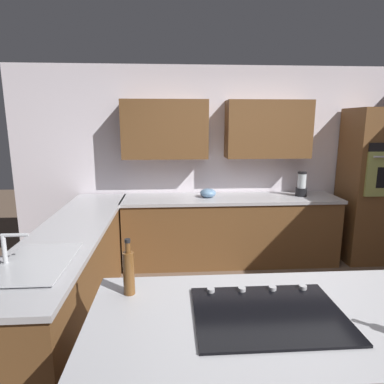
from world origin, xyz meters
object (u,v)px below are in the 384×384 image
Objects in this scene: mixing_bowl at (208,193)px; oil_bottle at (129,272)px; sink_unit at (35,263)px; cooktop at (268,313)px; blender at (302,186)px; wall_oven at (375,186)px.

mixing_bowl is 0.63× the size of oil_bottle.
sink_unit is 3.34× the size of mixing_bowl.
blender is (-1.24, -2.71, 0.13)m from cooktop.
wall_oven is at bearing -151.52° from sink_unit.
blender is 0.99× the size of oil_bottle.
wall_oven is 6.24× the size of blender.
oil_bottle reaches higher than sink_unit.
cooktop is at bearing 90.16° from mixing_bowl.
mixing_bowl is at bearing -106.53° from oil_bottle.
wall_oven reaches higher than oil_bottle.
sink_unit is 3.36m from blender.
sink_unit is at bearing -31.86° from oil_bottle.
mixing_bowl is at bearing -0.00° from blender.
wall_oven is 2.69× the size of cooktop.
blender is 1.25m from mixing_bowl.
sink_unit is 2.12× the size of oil_bottle.
wall_oven is 6.19× the size of oil_bottle.
sink_unit is at bearing 54.71° from mixing_bowl.
sink_unit is at bearing -25.83° from cooktop.
wall_oven reaches higher than sink_unit.
sink_unit is 0.83m from oil_bottle.
sink_unit is 1.60m from cooktop.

